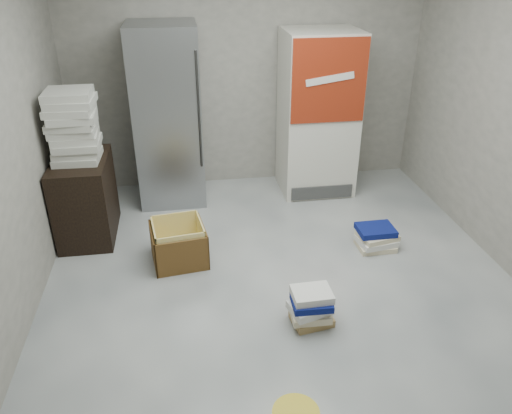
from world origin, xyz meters
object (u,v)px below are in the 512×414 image
object	(u,v)px
wood_shelf	(86,198)
steel_fridge	(168,117)
phonebook_stack_main	(311,308)
cardboard_box	(179,245)
coke_cooler	(318,114)

from	to	relation	value
wood_shelf	steel_fridge	bearing A→B (deg)	41.31
phonebook_stack_main	cardboard_box	xyz separation A→B (m)	(-0.97, 1.02, 0.01)
steel_fridge	cardboard_box	bearing A→B (deg)	-88.32
phonebook_stack_main	cardboard_box	size ratio (longest dim) A/B	0.67
coke_cooler	phonebook_stack_main	size ratio (longest dim) A/B	5.03
cardboard_box	steel_fridge	bearing A→B (deg)	84.13
steel_fridge	coke_cooler	bearing A→B (deg)	-0.18
steel_fridge	wood_shelf	size ratio (longest dim) A/B	2.37
steel_fridge	phonebook_stack_main	distance (m)	2.69
wood_shelf	coke_cooler	bearing A→B (deg)	16.28
steel_fridge	cardboard_box	xyz separation A→B (m)	(0.04, -1.34, -0.79)
cardboard_box	phonebook_stack_main	bearing A→B (deg)	-53.97
wood_shelf	cardboard_box	xyz separation A→B (m)	(0.87, -0.61, -0.24)
coke_cooler	phonebook_stack_main	bearing A→B (deg)	-105.16
coke_cooler	phonebook_stack_main	xyz separation A→B (m)	(-0.64, -2.36, -0.76)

